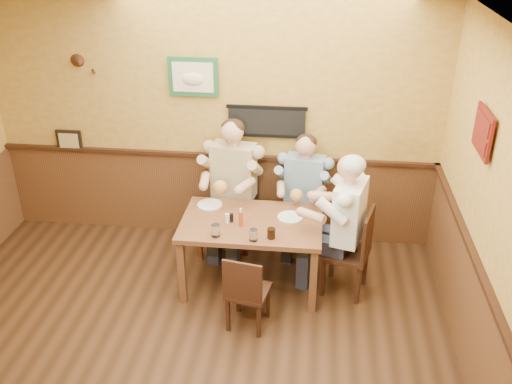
# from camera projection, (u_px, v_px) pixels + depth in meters

# --- Properties ---
(room) EXTENTS (5.02, 5.03, 2.81)m
(room) POSITION_uv_depth(u_px,v_px,m) (172.00, 196.00, 4.11)
(room) COLOR black
(room) RESTS_ON ground
(dining_table) EXTENTS (1.40, 0.90, 0.75)m
(dining_table) POSITION_uv_depth(u_px,v_px,m) (252.00, 229.00, 5.71)
(dining_table) COLOR brown
(dining_table) RESTS_ON ground
(chair_back_left) EXTENTS (0.51, 0.51, 0.97)m
(chair_back_left) POSITION_uv_depth(u_px,v_px,m) (235.00, 208.00, 6.47)
(chair_back_left) COLOR #371E11
(chair_back_left) RESTS_ON ground
(chair_back_right) EXTENTS (0.46, 0.46, 0.87)m
(chair_back_right) POSITION_uv_depth(u_px,v_px,m) (303.00, 213.00, 6.46)
(chair_back_right) COLOR #371E11
(chair_back_right) RESTS_ON ground
(chair_right_end) EXTENTS (0.53, 0.53, 0.94)m
(chair_right_end) POSITION_uv_depth(u_px,v_px,m) (346.00, 251.00, 5.69)
(chair_right_end) COLOR #371E11
(chair_right_end) RESTS_ON ground
(chair_near_side) EXTENTS (0.43, 0.43, 0.79)m
(chair_near_side) POSITION_uv_depth(u_px,v_px,m) (248.00, 289.00, 5.25)
(chair_near_side) COLOR #371E11
(chair_near_side) RESTS_ON ground
(diner_tan_shirt) EXTENTS (0.73, 0.73, 1.38)m
(diner_tan_shirt) POSITION_uv_depth(u_px,v_px,m) (234.00, 192.00, 6.37)
(diner_tan_shirt) COLOR #CCBB8C
(diner_tan_shirt) RESTS_ON ground
(diner_blue_polo) EXTENTS (0.66, 0.66, 1.24)m
(diner_blue_polo) POSITION_uv_depth(u_px,v_px,m) (304.00, 198.00, 6.38)
(diner_blue_polo) COLOR #7799B3
(diner_blue_polo) RESTS_ON ground
(diner_white_elder) EXTENTS (0.76, 0.76, 1.35)m
(diner_white_elder) POSITION_uv_depth(u_px,v_px,m) (348.00, 233.00, 5.60)
(diner_white_elder) COLOR white
(diner_white_elder) RESTS_ON ground
(water_glass_left) EXTENTS (0.11, 0.11, 0.13)m
(water_glass_left) POSITION_uv_depth(u_px,v_px,m) (215.00, 230.00, 5.38)
(water_glass_left) COLOR white
(water_glass_left) RESTS_ON dining_table
(water_glass_mid) EXTENTS (0.09, 0.09, 0.12)m
(water_glass_mid) POSITION_uv_depth(u_px,v_px,m) (253.00, 235.00, 5.31)
(water_glass_mid) COLOR silver
(water_glass_mid) RESTS_ON dining_table
(cola_tumbler) EXTENTS (0.09, 0.09, 0.10)m
(cola_tumbler) POSITION_uv_depth(u_px,v_px,m) (271.00, 233.00, 5.36)
(cola_tumbler) COLOR black
(cola_tumbler) RESTS_ON dining_table
(hot_sauce_bottle) EXTENTS (0.05, 0.05, 0.17)m
(hot_sauce_bottle) POSITION_uv_depth(u_px,v_px,m) (241.00, 218.00, 5.54)
(hot_sauce_bottle) COLOR #C23C14
(hot_sauce_bottle) RESTS_ON dining_table
(salt_shaker) EXTENTS (0.05, 0.05, 0.10)m
(salt_shaker) POSITION_uv_depth(u_px,v_px,m) (227.00, 218.00, 5.61)
(salt_shaker) COLOR silver
(salt_shaker) RESTS_ON dining_table
(pepper_shaker) EXTENTS (0.04, 0.04, 0.09)m
(pepper_shaker) POSITION_uv_depth(u_px,v_px,m) (232.00, 218.00, 5.64)
(pepper_shaker) COLOR black
(pepper_shaker) RESTS_ON dining_table
(plate_far_left) EXTENTS (0.27, 0.27, 0.02)m
(plate_far_left) POSITION_uv_depth(u_px,v_px,m) (210.00, 205.00, 5.95)
(plate_far_left) COLOR silver
(plate_far_left) RESTS_ON dining_table
(plate_far_right) EXTENTS (0.31, 0.31, 0.02)m
(plate_far_right) POSITION_uv_depth(u_px,v_px,m) (290.00, 217.00, 5.72)
(plate_far_right) COLOR silver
(plate_far_right) RESTS_ON dining_table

